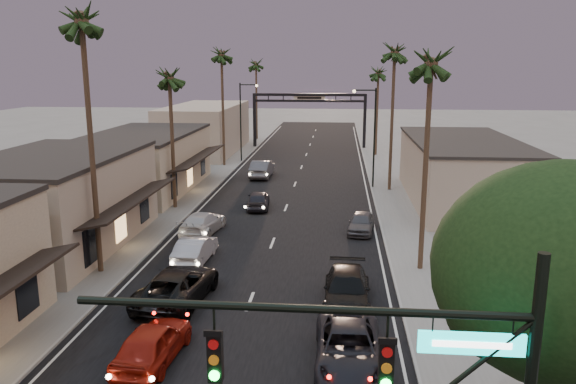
% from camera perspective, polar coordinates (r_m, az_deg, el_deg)
% --- Properties ---
extents(ground, '(200.00, 200.00, 0.00)m').
position_cam_1_polar(ground, '(46.97, 0.14, -0.71)').
color(ground, slate).
rests_on(ground, ground).
extents(road, '(14.00, 120.00, 0.02)m').
position_cam_1_polar(road, '(51.83, 0.63, 0.58)').
color(road, black).
rests_on(road, ground).
extents(sidewalk_left, '(5.00, 92.00, 0.12)m').
position_cam_1_polar(sidewalk_left, '(60.07, -7.91, 2.20)').
color(sidewalk_left, slate).
rests_on(sidewalk_left, ground).
extents(sidewalk_right, '(5.00, 92.00, 0.12)m').
position_cam_1_polar(sidewalk_right, '(58.77, 10.46, 1.87)').
color(sidewalk_right, slate).
rests_on(sidewalk_right, ground).
extents(storefront_mid, '(8.00, 14.00, 5.50)m').
position_cam_1_polar(storefront_mid, '(36.74, -22.59, -1.12)').
color(storefront_mid, '#A29482').
rests_on(storefront_mid, ground).
extents(storefront_far, '(8.00, 16.00, 5.00)m').
position_cam_1_polar(storefront_far, '(51.17, -14.33, 2.86)').
color(storefront_far, tan).
rests_on(storefront_far, ground).
extents(storefront_dist, '(8.00, 20.00, 6.00)m').
position_cam_1_polar(storefront_dist, '(72.96, -8.37, 6.37)').
color(storefront_dist, '#A29482').
rests_on(storefront_dist, ground).
extents(building_right, '(8.00, 18.00, 5.00)m').
position_cam_1_polar(building_right, '(47.33, 17.28, 1.90)').
color(building_right, '#A29482').
rests_on(building_right, ground).
extents(corner_tree, '(6.20, 6.20, 8.80)m').
position_cam_1_polar(corner_tree, '(14.89, 26.52, -8.11)').
color(corner_tree, '#38281C').
rests_on(corner_tree, ground).
extents(arch, '(15.20, 0.40, 7.27)m').
position_cam_1_polar(arch, '(75.80, 2.18, 8.66)').
color(arch, black).
rests_on(arch, ground).
extents(streetlight_right, '(2.13, 0.30, 9.00)m').
position_cam_1_polar(streetlight_right, '(50.89, 8.48, 6.29)').
color(streetlight_right, black).
rests_on(streetlight_right, ground).
extents(streetlight_left, '(2.13, 0.30, 9.00)m').
position_cam_1_polar(streetlight_left, '(64.68, -4.60, 7.74)').
color(streetlight_left, black).
rests_on(streetlight_left, ground).
extents(palm_lb, '(3.20, 3.20, 15.20)m').
position_cam_1_polar(palm_lb, '(30.37, -20.30, 16.62)').
color(palm_lb, '#38281C').
rests_on(palm_lb, ground).
extents(palm_lc, '(3.20, 3.20, 12.20)m').
position_cam_1_polar(palm_lc, '(43.39, -11.99, 11.87)').
color(palm_lc, '#38281C').
rests_on(palm_lc, ground).
extents(palm_ld, '(3.20, 3.20, 14.20)m').
position_cam_1_polar(palm_ld, '(61.82, -6.78, 14.04)').
color(palm_ld, '#38281C').
rests_on(palm_ld, ground).
extents(palm_ra, '(3.20, 3.20, 13.20)m').
position_cam_1_polar(palm_ra, '(29.85, 14.39, 13.34)').
color(palm_ra, '#38281C').
rests_on(palm_ra, ground).
extents(palm_rb, '(3.20, 3.20, 14.20)m').
position_cam_1_polar(palm_rb, '(49.73, 10.81, 14.24)').
color(palm_rb, '#38281C').
rests_on(palm_rb, ground).
extents(palm_rc, '(3.20, 3.20, 12.20)m').
position_cam_1_polar(palm_rc, '(69.65, 9.18, 12.21)').
color(palm_rc, '#38281C').
rests_on(palm_rc, ground).
extents(palm_far, '(3.20, 3.20, 13.20)m').
position_cam_1_polar(palm_far, '(84.41, -3.27, 13.08)').
color(palm_far, '#38281C').
rests_on(palm_far, ground).
extents(oncoming_red, '(2.17, 4.66, 1.54)m').
position_cam_1_polar(oncoming_red, '(22.36, -13.60, -14.67)').
color(oncoming_red, maroon).
rests_on(oncoming_red, ground).
extents(oncoming_pickup, '(3.26, 6.04, 1.61)m').
position_cam_1_polar(oncoming_pickup, '(27.28, -11.16, -9.30)').
color(oncoming_pickup, black).
rests_on(oncoming_pickup, ground).
extents(oncoming_silver, '(1.72, 4.48, 1.46)m').
position_cam_1_polar(oncoming_silver, '(32.44, -9.41, -5.76)').
color(oncoming_silver, '#9C9BA0').
rests_on(oncoming_silver, ground).
extents(oncoming_white, '(2.58, 5.14, 1.43)m').
position_cam_1_polar(oncoming_white, '(37.76, -8.68, -3.10)').
color(oncoming_white, '#B2B2B2').
rests_on(oncoming_white, ground).
extents(oncoming_dgrey, '(1.98, 4.26, 1.41)m').
position_cam_1_polar(oncoming_dgrey, '(43.75, -3.04, -0.79)').
color(oncoming_dgrey, black).
rests_on(oncoming_dgrey, ground).
extents(oncoming_grey_far, '(1.95, 5.25, 1.72)m').
position_cam_1_polar(oncoming_grey_far, '(55.99, -2.68, 2.37)').
color(oncoming_grey_far, '#4A4A4E').
rests_on(oncoming_grey_far, ground).
extents(curbside_near, '(2.55, 5.37, 1.48)m').
position_cam_1_polar(curbside_near, '(21.62, 6.18, -15.47)').
color(curbside_near, black).
rests_on(curbside_near, ground).
extents(curbside_black, '(2.23, 5.26, 1.51)m').
position_cam_1_polar(curbside_black, '(26.59, 5.99, -9.83)').
color(curbside_black, black).
rests_on(curbside_black, ground).
extents(curbside_grey, '(2.09, 4.10, 1.34)m').
position_cam_1_polar(curbside_grey, '(37.84, 7.46, -3.10)').
color(curbside_grey, '#434448').
rests_on(curbside_grey, ground).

